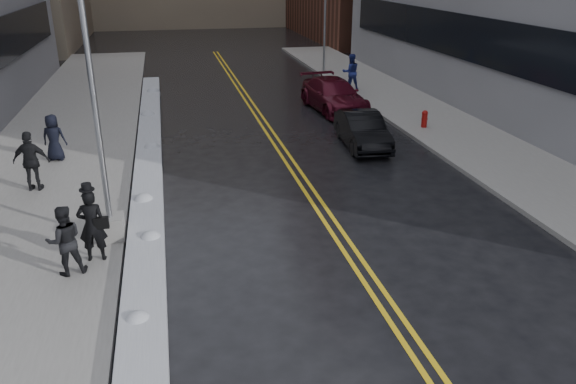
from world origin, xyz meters
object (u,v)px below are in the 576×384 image
traffic_signal (325,19)px  car_maroon (334,95)px  pedestrian_d (31,161)px  lamppost (101,149)px  pedestrian_c (54,138)px  pedestrian_east (351,72)px  car_black (362,130)px  fire_hydrant (425,118)px  pedestrian_fedora (92,225)px  pedestrian_b (65,240)px

traffic_signal → car_maroon: traffic_signal is taller
pedestrian_d → lamppost: bearing=130.9°
pedestrian_c → car_maroon: pedestrian_c is taller
car_maroon → pedestrian_east: bearing=56.0°
pedestrian_c → car_black: size_ratio=0.41×
traffic_signal → car_black: traffic_signal is taller
fire_hydrant → car_black: (-3.35, -1.58, 0.12)m
traffic_signal → car_black: size_ratio=1.49×
pedestrian_fedora → pedestrian_c: size_ratio=1.07×
pedestrian_east → car_maroon: 4.30m
pedestrian_fedora → pedestrian_east: (11.90, 17.03, 0.09)m
pedestrian_c → lamppost: bearing=120.9°
pedestrian_east → car_black: size_ratio=0.48×
pedestrian_c → car_maroon: 13.06m
pedestrian_fedora → pedestrian_east: bearing=-122.6°
pedestrian_east → fire_hydrant: bearing=96.7°
pedestrian_c → fire_hydrant: bearing=-163.4°
traffic_signal → car_maroon: (-2.27, -9.78, -2.65)m
pedestrian_d → traffic_signal: bearing=-120.1°
pedestrian_d → car_maroon: (12.05, 8.30, -0.33)m
traffic_signal → pedestrian_b: traffic_signal is taller
pedestrian_d → pedestrian_east: bearing=-131.3°
pedestrian_b → pedestrian_c: size_ratio=0.99×
pedestrian_c → pedestrian_east: bearing=-134.8°
car_black → pedestrian_b: bearing=-136.5°
car_black → fire_hydrant: bearing=29.5°
pedestrian_b → car_black: 12.64m
pedestrian_c → car_maroon: (11.88, 5.43, -0.22)m
fire_hydrant → pedestrian_fedora: 15.51m
car_black → car_maroon: bearing=88.4°
car_maroon → lamppost: bearing=-132.9°
fire_hydrant → traffic_signal: (-0.50, 14.00, 2.85)m
pedestrian_fedora → car_maroon: 16.52m
pedestrian_east → car_black: bearing=76.2°
fire_hydrant → pedestrian_b: size_ratio=0.45×
fire_hydrant → pedestrian_fedora: (-12.58, -9.06, 0.48)m
lamppost → car_black: (8.95, 6.42, -1.87)m
lamppost → pedestrian_fedora: bearing=-104.9°
traffic_signal → car_black: (-2.85, -15.58, -2.74)m
traffic_signal → pedestrian_b: (-12.61, -23.60, -2.43)m
fire_hydrant → pedestrian_east: (-0.68, 7.97, 0.57)m
lamppost → car_maroon: (9.53, 12.22, -1.78)m
fire_hydrant → traffic_signal: size_ratio=0.12×
traffic_signal → pedestrian_b: 26.87m
pedestrian_fedora → car_maroon: (9.82, 13.28, -0.28)m
traffic_signal → pedestrian_fedora: size_ratio=3.40×
pedestrian_d → car_black: (11.47, 2.49, -0.42)m
fire_hydrant → car_maroon: 5.05m
pedestrian_b → car_black: size_ratio=0.41×
pedestrian_fedora → traffic_signal: bearing=-115.3°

